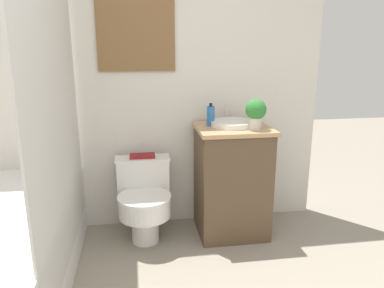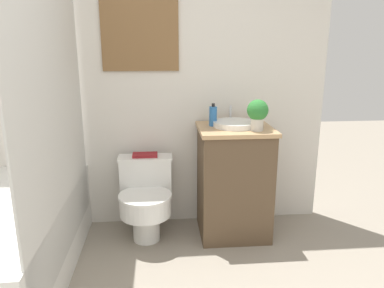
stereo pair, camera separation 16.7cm
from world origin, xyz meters
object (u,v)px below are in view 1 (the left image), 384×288
toilet (144,198)px  potted_plant (256,112)px  sink (232,123)px  soap_bottle (211,116)px  book_on_tank (142,156)px

toilet → potted_plant: potted_plant is taller
sink → soap_bottle: (-0.16, 0.04, 0.06)m
toilet → sink: 0.89m
sink → toilet: bearing=-178.3°
toilet → sink: bearing=1.7°
toilet → soap_bottle: soap_bottle is taller
toilet → book_on_tank: book_on_tank is taller
soap_bottle → potted_plant: (0.29, -0.18, 0.06)m
toilet → soap_bottle: size_ratio=3.58×
potted_plant → book_on_tank: potted_plant is taller
toilet → sink: size_ratio=1.69×
soap_bottle → potted_plant: bearing=-31.9°
potted_plant → book_on_tank: size_ratio=1.16×
potted_plant → book_on_tank: bearing=162.7°
toilet → book_on_tank: 0.32m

